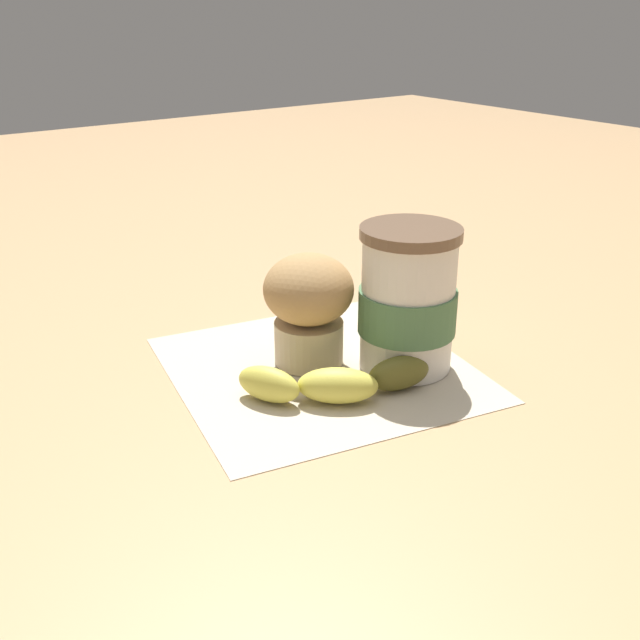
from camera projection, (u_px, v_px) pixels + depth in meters
name	position (u px, v px, depth m)	size (l,w,h in m)	color
ground_plane	(320.00, 369.00, 0.70)	(3.00, 3.00, 0.00)	tan
paper_napkin	(320.00, 369.00, 0.70)	(0.27, 0.27, 0.00)	beige
coffee_cup	(408.00, 301.00, 0.68)	(0.09, 0.09, 0.13)	silver
muffin	(309.00, 304.00, 0.69)	(0.08, 0.08, 0.11)	beige
banana	(336.00, 381.00, 0.64)	(0.16, 0.10, 0.03)	#D6CC4C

